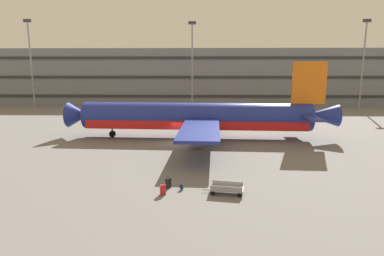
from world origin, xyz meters
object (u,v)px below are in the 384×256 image
object	(u,v)px
backpack_scuffed	(182,187)
baggage_cart	(227,188)
suitcase_orange	(168,183)
suitcase_red	(163,189)
airliner	(199,117)

from	to	relation	value
backpack_scuffed	baggage_cart	xyz separation A→B (m)	(3.58, -0.70, 0.18)
suitcase_orange	suitcase_red	bearing A→B (deg)	-101.04
suitcase_red	backpack_scuffed	distance (m)	1.77
suitcase_orange	suitcase_red	size ratio (longest dim) A/B	1.08
airliner	suitcase_red	xyz separation A→B (m)	(-2.71, -20.52, -2.54)
suitcase_red	airliner	bearing A→B (deg)	82.47
airliner	baggage_cart	world-z (taller)	airliner
suitcase_orange	baggage_cart	bearing A→B (deg)	-13.37
backpack_scuffed	suitcase_red	bearing A→B (deg)	-144.38
suitcase_orange	baggage_cart	distance (m)	4.85
suitcase_red	baggage_cart	distance (m)	5.02
airliner	baggage_cart	bearing A→B (deg)	-83.52
suitcase_red	suitcase_orange	bearing A→B (deg)	78.96
suitcase_orange	backpack_scuffed	size ratio (longest dim) A/B	1.78
backpack_scuffed	suitcase_orange	bearing A→B (deg)	159.66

